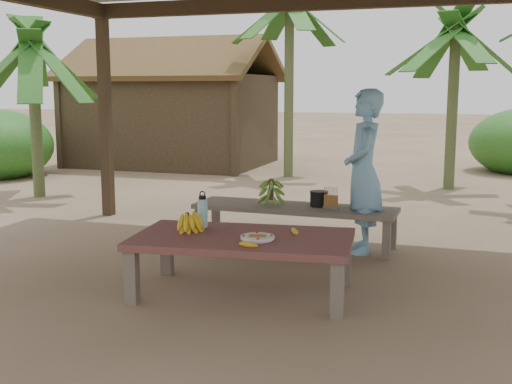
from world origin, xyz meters
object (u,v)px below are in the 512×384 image
(plate, at_px, (258,238))
(woman, at_px, (363,172))
(ripe_banana_bunch, at_px, (187,221))
(cooking_pot, at_px, (319,199))
(water_flask, at_px, (203,212))
(bench, at_px, (295,211))
(work_table, at_px, (243,243))

(plate, xyz_separation_m, woman, (0.56, 1.83, 0.34))
(ripe_banana_bunch, xyz_separation_m, cooking_pot, (0.76, 1.75, -0.06))
(cooking_pot, bearing_deg, water_flask, -113.69)
(bench, height_order, woman, woman)
(plate, distance_m, cooking_pot, 1.89)
(cooking_pot, bearing_deg, work_table, -97.75)
(plate, xyz_separation_m, cooking_pot, (0.08, 1.88, 0.01))
(bench, bearing_deg, work_table, -88.28)
(ripe_banana_bunch, height_order, water_flask, water_flask)
(work_table, bearing_deg, ripe_banana_bunch, 170.11)
(plate, distance_m, water_flask, 0.69)
(ripe_banana_bunch, bearing_deg, plate, -11.00)
(work_table, relative_size, bench, 0.86)
(ripe_banana_bunch, xyz_separation_m, plate, (0.68, -0.13, -0.07))
(plate, height_order, cooking_pot, cooking_pot)
(bench, xyz_separation_m, ripe_banana_bunch, (-0.50, -1.70, 0.19))
(bench, distance_m, woman, 0.87)
(bench, xyz_separation_m, water_flask, (-0.44, -1.52, 0.24))
(bench, bearing_deg, woman, 0.75)
(bench, xyz_separation_m, woman, (0.74, -0.01, 0.46))
(water_flask, bearing_deg, cooking_pot, 66.31)
(ripe_banana_bunch, distance_m, plate, 0.69)
(bench, bearing_deg, ripe_banana_bunch, -105.19)
(water_flask, bearing_deg, woman, 52.27)
(work_table, xyz_separation_m, plate, (0.16, -0.10, 0.08))
(work_table, relative_size, ripe_banana_bunch, 6.54)
(bench, relative_size, cooking_pot, 11.73)
(bench, xyz_separation_m, cooking_pot, (0.26, 0.05, 0.14))
(ripe_banana_bunch, bearing_deg, water_flask, 69.26)
(water_flask, bearing_deg, plate, -26.85)
(work_table, height_order, cooking_pot, cooking_pot)
(bench, bearing_deg, cooking_pot, 12.82)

